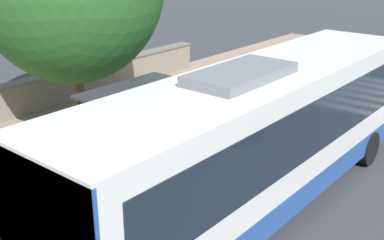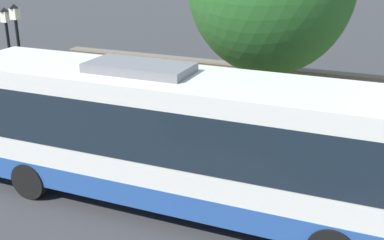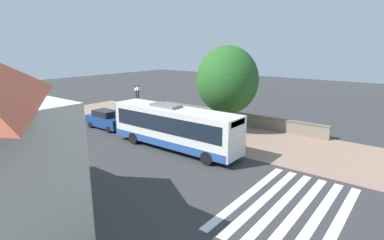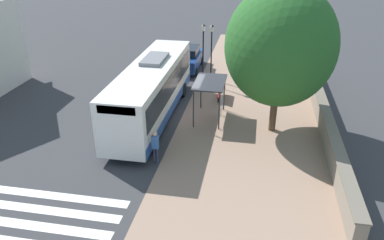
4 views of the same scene
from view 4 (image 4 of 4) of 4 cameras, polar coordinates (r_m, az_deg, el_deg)
The scene contains 11 objects.
ground_plane at distance 23.83m, azimuth -1.45°, elevation 0.64°, with size 120.00×120.00×0.00m, color #353538.
sidewalk_plaza at distance 23.41m, azimuth 9.40°, elevation -0.20°, with size 9.00×44.00×0.02m.
stone_wall at distance 23.50m, azimuth 19.41°, elevation 0.40°, with size 0.60×20.00×1.28m.
bus at distance 23.05m, azimuth -6.10°, elevation 4.70°, with size 2.64×11.70×3.65m.
bus_shelter at distance 22.70m, azimuth 3.14°, elevation 4.91°, with size 1.82×3.07×2.45m.
pedestrian at distance 18.56m, azimuth -5.62°, elevation -3.75°, with size 0.34×0.24×1.80m.
bench at distance 26.24m, azimuth 4.60°, elevation 4.22°, with size 0.40×1.89×0.88m.
street_lamp_near at distance 28.37m, azimuth 1.71°, elevation 10.73°, with size 0.28×0.28×4.56m.
street_lamp_far at distance 29.19m, azimuth 2.98°, elevation 10.92°, with size 0.28×0.28×4.35m.
shade_tree at distance 20.78m, azimuth 13.32°, elevation 10.88°, with size 5.96×5.96×8.32m.
parked_car_behind_bus at distance 32.15m, azimuth -0.51°, elevation 9.35°, with size 1.94×4.59×1.89m.
Camera 4 is at (-4.44, 21.00, 10.35)m, focal length 35.00 mm.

